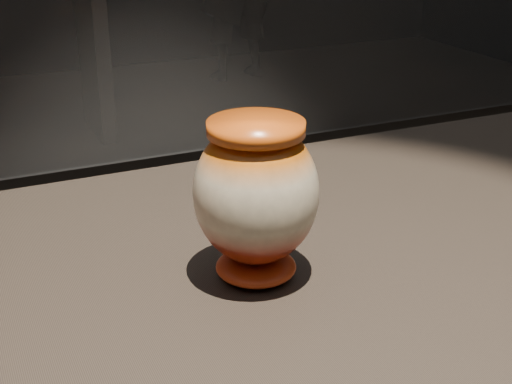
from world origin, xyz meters
TOP-DOWN VIEW (x-y plane):
  - main_vase at (-0.03, -0.01)m, footprint 0.17×0.17m

SIDE VIEW (x-z plane):
  - main_vase at x=-0.03m, z-range 0.91..1.11m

